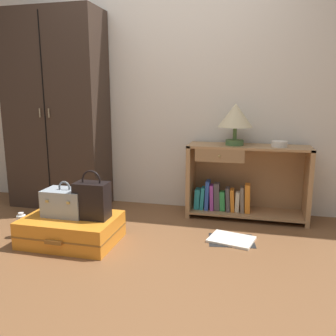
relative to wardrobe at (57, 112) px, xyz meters
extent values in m
plane|color=brown|center=(1.16, -1.20, -1.01)|extent=(9.00, 9.00, 0.00)
cube|color=silver|center=(1.16, 0.30, 0.29)|extent=(6.40, 0.10, 2.60)
cube|color=#33261E|center=(0.00, 0.00, 0.00)|extent=(1.02, 0.45, 2.02)
cube|color=black|center=(0.00, -0.23, 0.00)|extent=(0.01, 0.01, 1.92)
cylinder|color=gray|center=(-0.05, -0.24, 0.00)|extent=(0.01, 0.01, 0.09)
cylinder|color=gray|center=(0.05, -0.24, 0.00)|extent=(0.01, 0.01, 0.09)
cube|color=#A37A51|center=(1.43, 0.04, -0.65)|extent=(0.04, 0.35, 0.72)
cube|color=#A37A51|center=(2.54, 0.04, -0.65)|extent=(0.04, 0.35, 0.72)
cube|color=#A37A51|center=(1.98, 0.04, -0.31)|extent=(1.15, 0.35, 0.02)
cube|color=#A37A51|center=(1.98, 0.04, -0.96)|extent=(1.07, 0.35, 0.02)
cube|color=#A37A51|center=(1.98, 0.21, -0.65)|extent=(1.07, 0.01, 0.70)
cube|color=#8F6B47|center=(1.73, -0.13, -0.38)|extent=(0.46, 0.02, 0.12)
sphere|color=#9E844C|center=(1.73, -0.14, -0.38)|extent=(0.02, 0.02, 0.02)
cube|color=teal|center=(1.51, 0.01, -0.84)|extent=(0.06, 0.11, 0.21)
cube|color=teal|center=(1.56, 0.01, -0.83)|extent=(0.05, 0.12, 0.23)
cube|color=#2D51B2|center=(1.61, 0.01, -0.80)|extent=(0.04, 0.12, 0.29)
cube|color=purple|center=(1.65, 0.01, -0.82)|extent=(0.04, 0.12, 0.25)
cube|color=#4C474C|center=(1.70, 0.01, -0.81)|extent=(0.07, 0.10, 0.27)
cube|color=green|center=(1.76, 0.01, -0.85)|extent=(0.06, 0.08, 0.19)
cube|color=#4C474C|center=(1.81, 0.01, -0.83)|extent=(0.05, 0.12, 0.24)
cube|color=orange|center=(1.85, 0.01, -0.84)|extent=(0.05, 0.11, 0.22)
cube|color=beige|center=(1.90, 0.01, -0.85)|extent=(0.04, 0.08, 0.20)
cube|color=#726659|center=(1.95, 0.01, -0.82)|extent=(0.05, 0.12, 0.25)
cube|color=orange|center=(2.00, 0.01, -0.81)|extent=(0.06, 0.12, 0.28)
cylinder|color=#4C7542|center=(1.85, 0.03, -0.27)|extent=(0.17, 0.17, 0.05)
cylinder|color=#4C7542|center=(1.85, 0.03, -0.18)|extent=(0.04, 0.04, 0.12)
cone|color=beige|center=(1.85, 0.03, -0.01)|extent=(0.33, 0.33, 0.22)
cylinder|color=silver|center=(2.26, 0.02, -0.27)|extent=(0.14, 0.14, 0.05)
cube|color=orange|center=(0.62, -0.91, -0.90)|extent=(0.75, 0.52, 0.22)
cube|color=brown|center=(0.62, -0.91, -0.90)|extent=(0.75, 0.52, 0.01)
cube|color=brown|center=(0.62, -1.18, -0.90)|extent=(0.14, 0.02, 0.03)
cube|color=#8E99A3|center=(0.56, -0.88, -0.69)|extent=(0.34, 0.22, 0.22)
torus|color=slate|center=(0.56, -0.88, -0.56)|extent=(0.11, 0.02, 0.11)
cube|color=tan|center=(0.46, -1.00, -0.65)|extent=(0.02, 0.01, 0.02)
cube|color=tan|center=(0.65, -1.00, -0.65)|extent=(0.02, 0.01, 0.02)
cube|color=black|center=(0.80, -0.90, -0.65)|extent=(0.27, 0.16, 0.29)
torus|color=black|center=(0.80, -0.90, -0.48)|extent=(0.16, 0.01, 0.16)
cylinder|color=white|center=(0.15, -0.92, -0.92)|extent=(0.08, 0.08, 0.19)
cylinder|color=silver|center=(0.15, -0.92, -0.81)|extent=(0.05, 0.05, 0.02)
cube|color=white|center=(1.89, -0.57, -1.00)|extent=(0.41, 0.34, 0.02)
cube|color=black|center=(1.89, -0.57, -1.01)|extent=(0.41, 0.33, 0.01)
camera|label=1|loc=(2.04, -3.37, 0.18)|focal=37.87mm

